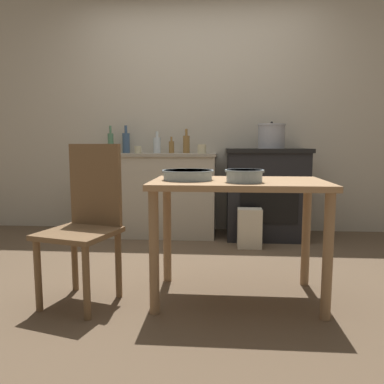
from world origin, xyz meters
name	(u,v)px	position (x,y,z in m)	size (l,w,h in m)	color
ground_plane	(187,276)	(0.00, 0.00, 0.00)	(14.00, 14.00, 0.00)	brown
wall_back	(200,116)	(0.00, 1.58, 1.27)	(8.00, 0.07, 2.55)	beige
counter_cabinet	(155,194)	(-0.46, 1.28, 0.43)	(1.31, 0.56, 0.86)	#B2A893
stove	(266,193)	(0.70, 1.25, 0.46)	(0.83, 0.63, 0.92)	black
work_table	(238,200)	(0.34, -0.36, 0.62)	(1.04, 0.61, 0.74)	#A87F56
chair	(86,219)	(-0.58, -0.45, 0.50)	(0.49, 0.49, 0.96)	brown
flour_sack	(250,228)	(0.51, 0.81, 0.18)	(0.22, 0.15, 0.37)	beige
stock_pot	(271,136)	(0.75, 1.25, 1.04)	(0.28, 0.28, 0.27)	#A8A8AD
mixing_bowl_large	(188,174)	(0.04, -0.37, 0.78)	(0.31, 0.31, 0.06)	#93A8B2
mixing_bowl_small	(244,175)	(0.37, -0.48, 0.78)	(0.22, 0.22, 0.07)	#93A8B2
bottle_far_left	(126,142)	(-0.80, 1.42, 0.98)	(0.08, 0.08, 0.30)	#3D5675
bottle_left	(111,142)	(-0.96, 1.41, 0.98)	(0.06, 0.06, 0.29)	#517F5B
bottle_mid_left	(186,144)	(-0.13, 1.37, 0.96)	(0.07, 0.07, 0.26)	olive
bottle_center_left	(157,145)	(-0.45, 1.39, 0.95)	(0.08, 0.08, 0.23)	silver
bottle_center	(171,147)	(-0.29, 1.35, 0.93)	(0.06, 0.06, 0.17)	olive
cup_center_right	(202,149)	(0.05, 1.11, 0.91)	(0.09, 0.09, 0.09)	beige
cup_mid_right	(138,150)	(-0.62, 1.19, 0.90)	(0.07, 0.07, 0.08)	beige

